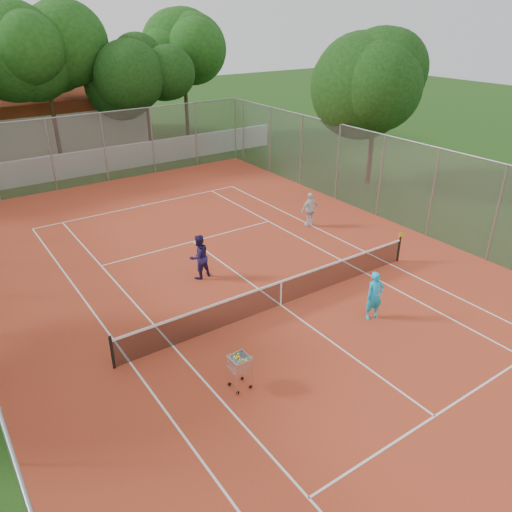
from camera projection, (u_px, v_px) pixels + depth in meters
ground at (281, 305)px, 17.23m from camera, size 120.00×120.00×0.00m
court_pad at (281, 305)px, 17.23m from camera, size 18.00×34.00×0.02m
court_lines at (281, 305)px, 17.22m from camera, size 10.98×23.78×0.01m
tennis_net at (281, 293)px, 17.01m from camera, size 11.88×0.10×0.98m
perimeter_fence at (282, 254)px, 16.35m from camera, size 18.00×34.00×4.00m
boundary_wall at (96, 161)px, 30.92m from camera, size 26.00×0.30×1.50m
clubhouse at (22, 116)px, 36.64m from camera, size 16.40×9.00×4.40m
tropical_trees at (71, 84)px, 31.26m from camera, size 29.00×19.00×10.00m
player_near at (375, 296)px, 16.16m from camera, size 0.69×0.54×1.66m
player_far_left at (199, 257)px, 18.63m from camera, size 0.93×0.77×1.74m
player_far_right at (310, 209)px, 23.22m from camera, size 0.98×0.46×1.63m
ball_hopper at (240, 371)px, 13.22m from camera, size 0.61×0.61×1.10m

